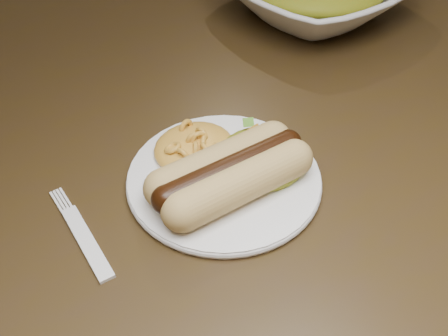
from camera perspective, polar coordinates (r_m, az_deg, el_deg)
table at (r=0.72m, az=-11.21°, el=-0.02°), size 1.60×0.90×0.75m
plate at (r=0.56m, az=0.00°, el=-1.14°), size 0.24×0.24×0.01m
hotdog at (r=0.53m, az=0.71°, el=-0.46°), size 0.15×0.07×0.04m
mac_and_cheese at (r=0.57m, az=-3.32°, el=3.26°), size 0.10×0.10×0.03m
sour_cream at (r=0.53m, az=-6.54°, el=-1.39°), size 0.05×0.05×0.03m
taco_salad at (r=0.56m, az=4.15°, el=1.89°), size 0.10×0.10×0.04m
fork at (r=0.52m, az=-14.70°, el=-7.83°), size 0.02×0.13×0.00m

